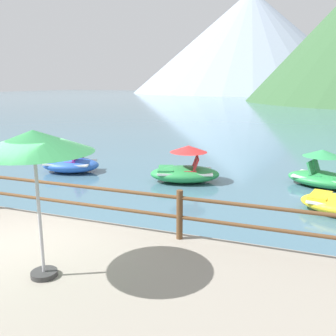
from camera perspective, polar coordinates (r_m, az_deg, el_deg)
name	(u,v)px	position (r m, az deg, el deg)	size (l,w,h in m)	color
ground_plane	(269,112)	(45.00, 15.23, 8.35)	(200.00, 200.00, 0.00)	#477084
dock_railing	(72,196)	(8.01, -14.55, -4.15)	(23.92, 0.12, 0.95)	brown
beach_umbrella	(34,144)	(5.55, -19.92, 3.55)	(1.70, 1.70, 2.24)	#B2B2B7
pedal_boat_0	(185,170)	(12.50, 2.63, -0.28)	(2.62, 1.99, 1.24)	green
pedal_boat_3	(324,175)	(12.94, 22.78, -0.95)	(2.56, 1.89, 1.20)	green
pedal_boat_4	(70,164)	(14.40, -14.75, 0.54)	(2.41, 1.83, 0.87)	blue
distant_peak	(249,43)	(126.50, 12.38, 18.27)	(73.82, 73.82, 31.12)	#93A3B7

